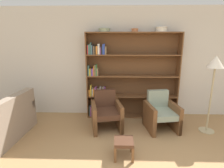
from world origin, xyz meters
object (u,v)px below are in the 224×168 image
object	(u,v)px
bowl_brass	(104,30)
armchair_leather	(106,112)
floor_lamp	(215,69)
bowl_copper	(135,30)
armchair_cushioned	(161,113)
bookshelf	(124,78)
footstool	(124,143)
bowl_terracotta	(161,29)

from	to	relation	value
bowl_brass	armchair_leather	xyz separation A→B (m)	(0.07, -0.65, -1.81)
bowl_brass	floor_lamp	world-z (taller)	bowl_brass
bowl_copper	armchair_cushioned	bearing A→B (deg)	-48.63
armchair_cushioned	bowl_brass	bearing A→B (deg)	-36.04
bookshelf	armchair_leather	size ratio (longest dim) A/B	2.74
bowl_brass	armchair_leather	world-z (taller)	bowl_brass
footstool	armchair_leather	bearing A→B (deg)	108.91
bowl_terracotta	footstool	bearing A→B (deg)	-118.08
bowl_terracotta	floor_lamp	bearing A→B (deg)	-38.31
bookshelf	bowl_copper	world-z (taller)	bowl_copper
bowl_brass	floor_lamp	distance (m)	2.53
bookshelf	floor_lamp	world-z (taller)	bookshelf
bowl_brass	bowl_copper	bearing A→B (deg)	0.00
bowl_brass	bowl_terracotta	xyz separation A→B (m)	(1.33, 0.00, 0.02)
bookshelf	bowl_terracotta	bearing A→B (deg)	-1.77
bowl_copper	bowl_brass	bearing A→B (deg)	180.00
bowl_terracotta	armchair_leather	xyz separation A→B (m)	(-1.26, -0.65, -1.82)
floor_lamp	footstool	xyz separation A→B (m)	(-1.85, -0.95, -1.12)
bookshelf	bowl_copper	size ratio (longest dim) A/B	13.37
bowl_brass	footstool	world-z (taller)	bowl_brass
bowl_copper	floor_lamp	xyz separation A→B (m)	(1.56, -0.75, -0.80)
bowl_brass	armchair_cushioned	xyz separation A→B (m)	(1.28, -0.65, -1.81)
bowl_copper	bowl_terracotta	world-z (taller)	bowl_terracotta
armchair_leather	armchair_cushioned	xyz separation A→B (m)	(1.22, 0.00, 0.00)
bowl_copper	armchair_cushioned	distance (m)	2.00
bookshelf	bowl_terracotta	world-z (taller)	bowl_terracotta
bowl_copper	bookshelf	bearing A→B (deg)	173.38
bowl_copper	floor_lamp	world-z (taller)	bowl_copper
bowl_terracotta	armchair_cushioned	size ratio (longest dim) A/B	0.33
bowl_brass	footstool	xyz separation A→B (m)	(0.43, -1.70, -1.92)
floor_lamp	footstool	size ratio (longest dim) A/B	5.09
floor_lamp	bookshelf	bearing A→B (deg)	156.60
bowl_brass	floor_lamp	size ratio (longest dim) A/B	0.17
bookshelf	footstool	distance (m)	1.88
bowl_copper	armchair_cushioned	size ratio (longest dim) A/B	0.20
floor_lamp	footstool	distance (m)	2.36
bookshelf	bowl_copper	xyz separation A→B (m)	(0.22, -0.03, 1.16)
bowl_terracotta	armchair_leather	bearing A→B (deg)	-152.88
footstool	bowl_terracotta	bearing A→B (deg)	61.92
bookshelf	footstool	bearing A→B (deg)	-92.11
bowl_copper	footstool	size ratio (longest dim) A/B	0.53
bookshelf	bowl_copper	bearing A→B (deg)	-6.62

